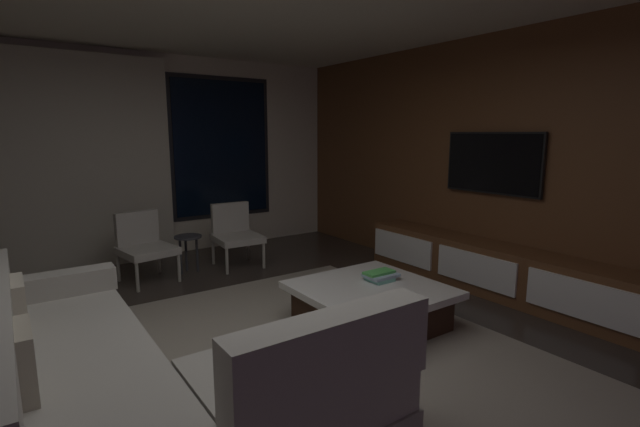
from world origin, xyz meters
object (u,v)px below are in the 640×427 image
(coffee_table, at_px, (370,305))
(accent_chair_near_window, at_px, (235,231))
(book_stack_on_coffee_table, at_px, (380,276))
(accent_chair_by_curtain, at_px, (144,243))
(mounted_tv, at_px, (493,163))
(sectional_couch, at_px, (128,382))
(media_console, at_px, (492,270))
(side_stool, at_px, (188,243))

(coffee_table, xyz_separation_m, accent_chair_near_window, (-0.16, 2.42, 0.25))
(book_stack_on_coffee_table, bearing_deg, accent_chair_by_curtain, 121.80)
(coffee_table, height_order, book_stack_on_coffee_table, book_stack_on_coffee_table)
(accent_chair_near_window, distance_m, mounted_tv, 3.16)
(sectional_couch, bearing_deg, mounted_tv, 5.67)
(book_stack_on_coffee_table, height_order, media_console, media_console)
(side_stool, distance_m, media_console, 3.45)
(coffee_table, height_order, media_console, media_console)
(sectional_couch, relative_size, coffee_table, 2.16)
(sectional_couch, bearing_deg, media_console, 2.84)
(accent_chair_by_curtain, distance_m, mounted_tv, 3.95)
(media_console, bearing_deg, accent_chair_near_window, 124.99)
(book_stack_on_coffee_table, distance_m, side_stool, 2.52)
(accent_chair_by_curtain, height_order, media_console, accent_chair_by_curtain)
(coffee_table, xyz_separation_m, accent_chair_by_curtain, (-1.27, 2.44, 0.25))
(book_stack_on_coffee_table, xyz_separation_m, accent_chair_near_window, (-0.35, 2.33, 0.03))
(accent_chair_near_window, distance_m, accent_chair_by_curtain, 1.11)
(sectional_couch, distance_m, mounted_tv, 3.98)
(accent_chair_near_window, height_order, accent_chair_by_curtain, same)
(side_stool, bearing_deg, book_stack_on_coffee_table, -67.61)
(accent_chair_by_curtain, bearing_deg, mounted_tv, -37.44)
(coffee_table, distance_m, media_console, 1.60)
(sectional_couch, bearing_deg, accent_chair_near_window, 55.16)
(accent_chair_by_curtain, height_order, side_stool, accent_chair_by_curtain)
(accent_chair_near_window, xyz_separation_m, media_console, (1.76, -2.51, -0.18))
(sectional_couch, relative_size, book_stack_on_coffee_table, 8.44)
(book_stack_on_coffee_table, xyz_separation_m, media_console, (1.41, -0.18, -0.15))
(coffee_table, height_order, side_stool, side_stool)
(accent_chair_near_window, height_order, media_console, accent_chair_near_window)
(coffee_table, bearing_deg, sectional_couch, -172.25)
(sectional_couch, distance_m, side_stool, 2.97)
(accent_chair_near_window, xyz_separation_m, mounted_tv, (1.94, -2.32, 0.92))
(book_stack_on_coffee_table, height_order, side_stool, side_stool)
(sectional_couch, xyz_separation_m, accent_chair_near_window, (1.88, 2.70, 0.14))
(book_stack_on_coffee_table, relative_size, media_console, 0.10)
(side_stool, bearing_deg, coffee_table, -72.20)
(accent_chair_near_window, relative_size, media_console, 0.25)
(coffee_table, relative_size, media_console, 0.37)
(sectional_couch, xyz_separation_m, book_stack_on_coffee_table, (2.22, 0.36, 0.11))
(accent_chair_by_curtain, bearing_deg, coffee_table, -62.40)
(side_stool, bearing_deg, media_console, -46.63)
(mounted_tv, bearing_deg, media_console, -132.40)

